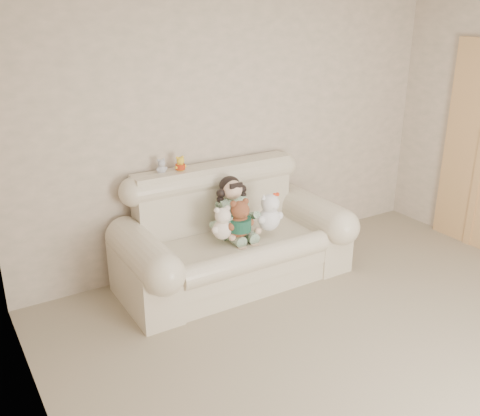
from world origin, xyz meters
name	(u,v)px	position (x,y,z in m)	size (l,w,h in m)	color
floor	(432,390)	(0.00, 0.00, 0.00)	(5.00, 5.00, 0.00)	gray
wall_back	(238,128)	(0.00, 2.50, 1.30)	(4.50, 4.50, 0.00)	#A19680
wall_left	(70,320)	(-2.25, 0.00, 1.30)	(5.00, 5.00, 0.00)	#A19680
sofa	(234,229)	(-0.35, 2.00, 0.52)	(2.10, 0.95, 1.03)	beige
seated_child	(232,206)	(-0.32, 2.08, 0.70)	(0.34, 0.41, 0.56)	#30723C
brown_teddy	(240,215)	(-0.37, 1.86, 0.70)	(0.26, 0.20, 0.41)	brown
white_cat	(269,208)	(-0.07, 1.85, 0.71)	(0.27, 0.20, 0.41)	white
cream_teddy	(222,220)	(-0.52, 1.90, 0.68)	(0.22, 0.17, 0.35)	white
yellow_mini_bear	(180,163)	(-0.69, 2.35, 1.10)	(0.11, 0.08, 0.17)	yellow
grey_mini_plush	(161,165)	(-0.86, 2.38, 1.09)	(0.11, 0.08, 0.16)	silver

